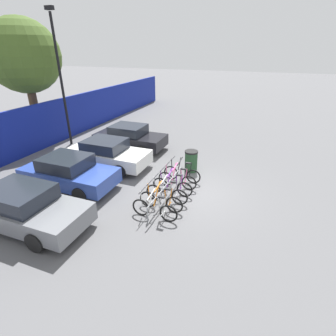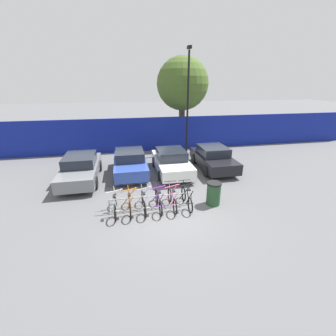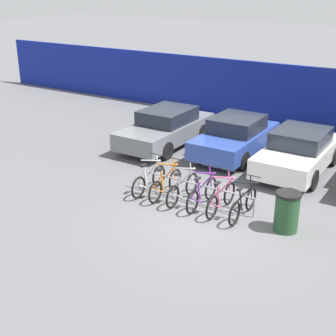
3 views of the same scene
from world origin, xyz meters
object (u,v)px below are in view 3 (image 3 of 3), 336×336
at_px(bicycle_orange, 165,184).
at_px(bicycle_pink, 221,199).
at_px(bicycle_silver, 182,189).
at_px(car_grey, 166,127).
at_px(trash_bin, 287,212).
at_px(car_blue, 235,136).
at_px(bicycle_purple, 202,194).
at_px(bike_rack, 196,186).
at_px(car_white, 299,151).
at_px(bicycle_white, 149,180).
at_px(bicycle_black, 243,204).

bearing_deg(bicycle_orange, bicycle_pink, 2.48).
distance_m(bicycle_orange, bicycle_silver, 0.57).
height_order(car_grey, trash_bin, car_grey).
xyz_separation_m(bicycle_orange, car_blue, (0.21, 4.28, 0.31)).
relative_size(bicycle_purple, car_blue, 0.43).
xyz_separation_m(bike_rack, bicycle_orange, (-0.92, -0.15, -0.11)).
distance_m(bicycle_orange, bicycle_purple, 1.20).
bearing_deg(trash_bin, car_white, 104.19).
xyz_separation_m(bicycle_white, trash_bin, (4.19, -0.06, 0.14)).
bearing_deg(bike_rack, bicycle_purple, -28.42).
bearing_deg(bicycle_black, car_blue, 120.87).
height_order(bicycle_pink, car_grey, car_grey).
bearing_deg(bicycle_orange, bike_rack, 11.65).
relative_size(bicycle_orange, car_white, 0.42).
bearing_deg(car_grey, bicycle_orange, -57.60).
distance_m(car_grey, car_blue, 2.70).
relative_size(bike_rack, car_grey, 0.80).
height_order(bicycle_pink, bicycle_black, same).
bearing_deg(bicycle_pink, bicycle_white, 179.72).
bearing_deg(trash_bin, bicycle_purple, 178.59).
bearing_deg(bicycle_silver, bike_rack, 24.32).
distance_m(bicycle_pink, car_white, 4.06).
relative_size(bicycle_white, bicycle_silver, 1.00).
bearing_deg(trash_bin, car_blue, 128.15).
height_order(bicycle_orange, car_white, car_white).
xyz_separation_m(bicycle_orange, car_grey, (-2.47, 3.89, 0.31)).
height_order(bicycle_purple, bicycle_pink, same).
xyz_separation_m(bicycle_white, bicycle_orange, (0.58, 0.00, 0.00)).
xyz_separation_m(bicycle_black, car_blue, (-2.22, 4.28, 0.31)).
distance_m(car_blue, car_white, 2.41).
height_order(bike_rack, bicycle_white, bicycle_white).
bearing_deg(bicycle_purple, bike_rack, 152.52).
bearing_deg(car_blue, car_white, -7.49).
relative_size(bicycle_orange, bicycle_pink, 1.00).
bearing_deg(car_blue, bicycle_orange, -92.76).
relative_size(bicycle_silver, bicycle_pink, 1.00).
bearing_deg(bicycle_white, bike_rack, 4.15).
relative_size(bicycle_pink, trash_bin, 1.66).
relative_size(bicycle_orange, trash_bin, 1.66).
height_order(bicycle_silver, car_grey, car_grey).
distance_m(bicycle_black, car_white, 3.98).
bearing_deg(bicycle_silver, bicycle_pink, 1.37).
bearing_deg(bicycle_white, bicycle_pink, -1.51).
xyz_separation_m(bicycle_pink, trash_bin, (1.83, -0.06, 0.14)).
relative_size(bicycle_silver, trash_bin, 1.66).
height_order(bike_rack, car_grey, car_grey).
bearing_deg(car_white, bike_rack, -113.71).
xyz_separation_m(bicycle_orange, bicycle_pink, (1.78, 0.00, 0.00)).
bearing_deg(bicycle_purple, bicycle_white, -179.06).
bearing_deg(bicycle_black, bicycle_silver, -176.52).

